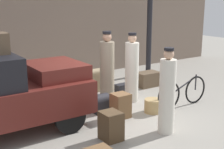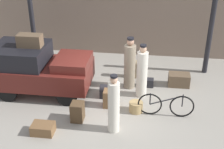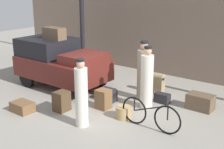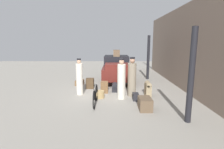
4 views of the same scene
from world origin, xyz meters
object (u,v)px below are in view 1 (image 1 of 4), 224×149
(porter_standing_middle, at_px, (107,69))
(suitcase_tan_flat, at_px, (111,126))
(suitcase_black_upright, at_px, (148,79))
(trunk_wicker_pale, at_px, (121,106))
(trunk_umber_medium, at_px, (123,89))
(trunk_barrel_dark, at_px, (101,103))
(bicycle, at_px, (183,92))
(porter_carrying_trunk, at_px, (167,94))
(wicker_basket, at_px, (153,106))
(suitcase_small_leather, at_px, (93,80))
(porter_with_bicycle, at_px, (132,70))
(truck, at_px, (1,91))

(porter_standing_middle, relative_size, suitcase_tan_flat, 3.27)
(suitcase_black_upright, height_order, suitcase_tan_flat, suitcase_tan_flat)
(trunk_wicker_pale, bearing_deg, trunk_umber_medium, 51.88)
(suitcase_tan_flat, xyz_separation_m, trunk_umber_medium, (1.99, 2.30, -0.14))
(trunk_barrel_dark, height_order, trunk_wicker_pale, trunk_wicker_pale)
(bicycle, distance_m, suitcase_black_upright, 2.02)
(porter_carrying_trunk, relative_size, suitcase_tan_flat, 3.11)
(trunk_umber_medium, bearing_deg, porter_carrying_trunk, -107.91)
(wicker_basket, height_order, suitcase_small_leather, suitcase_small_leather)
(suitcase_tan_flat, xyz_separation_m, trunk_wicker_pale, (0.85, 0.85, 0.00))
(porter_with_bicycle, height_order, porter_standing_middle, porter_standing_middle)
(suitcase_small_leather, xyz_separation_m, trunk_wicker_pale, (-0.54, -2.11, -0.08))
(truck, relative_size, trunk_wicker_pale, 5.58)
(suitcase_small_leather, bearing_deg, porter_with_bicycle, -71.97)
(truck, bearing_deg, trunk_umber_medium, 12.39)
(suitcase_tan_flat, bearing_deg, truck, 137.49)
(trunk_barrel_dark, xyz_separation_m, trunk_umber_medium, (1.34, 0.91, -0.08))
(porter_with_bicycle, xyz_separation_m, porter_carrying_trunk, (-0.68, -2.02, -0.03))
(truck, distance_m, suitcase_tan_flat, 2.31)
(suitcase_small_leather, bearing_deg, trunk_barrel_dark, -115.21)
(bicycle, bearing_deg, porter_with_bicycle, 125.63)
(suitcase_small_leather, relative_size, trunk_wicker_pale, 1.20)
(wicker_basket, relative_size, porter_carrying_trunk, 0.24)
(trunk_wicker_pale, bearing_deg, wicker_basket, -11.72)
(truck, height_order, trunk_barrel_dark, truck)
(bicycle, distance_m, wicker_basket, 0.93)
(truck, xyz_separation_m, wicker_basket, (3.34, -0.83, -0.74))
(suitcase_small_leather, height_order, trunk_umber_medium, suitcase_small_leather)
(porter_with_bicycle, relative_size, trunk_barrel_dark, 3.98)
(porter_with_bicycle, distance_m, trunk_umber_medium, 0.97)
(bicycle, distance_m, trunk_umber_medium, 1.85)
(bicycle, xyz_separation_m, trunk_barrel_dark, (-1.95, 0.83, -0.15))
(porter_carrying_trunk, height_order, suitcase_tan_flat, porter_carrying_trunk)
(wicker_basket, xyz_separation_m, porter_standing_middle, (-0.34, 1.51, 0.69))
(truck, xyz_separation_m, porter_standing_middle, (3.00, 0.68, -0.05))
(porter_carrying_trunk, xyz_separation_m, suitcase_black_upright, (1.98, 2.87, -0.60))
(trunk_barrel_dark, bearing_deg, bicycle, -22.99)
(wicker_basket, xyz_separation_m, suitcase_tan_flat, (-1.70, -0.67, 0.12))
(suitcase_tan_flat, bearing_deg, trunk_barrel_dark, 65.08)
(porter_with_bicycle, distance_m, suitcase_black_upright, 1.68)
(bicycle, xyz_separation_m, porter_standing_middle, (-1.23, 1.62, 0.48))
(truck, height_order, porter_standing_middle, porter_standing_middle)
(truck, relative_size, bicycle, 1.91)
(porter_standing_middle, bearing_deg, trunk_umber_medium, 10.50)
(bicycle, bearing_deg, trunk_barrel_dark, 157.01)
(porter_with_bicycle, xyz_separation_m, suitcase_small_leather, (-0.42, 1.29, -0.48))
(suitcase_tan_flat, distance_m, trunk_barrel_dark, 1.53)
(truck, xyz_separation_m, porter_carrying_trunk, (2.77, -1.86, -0.08))
(suitcase_tan_flat, relative_size, trunk_wicker_pale, 0.99)
(bicycle, distance_m, trunk_wicker_pale, 1.77)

